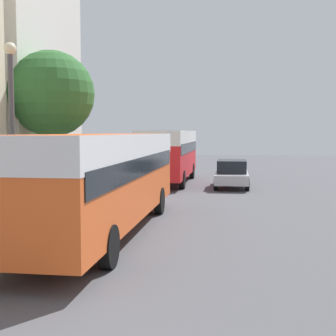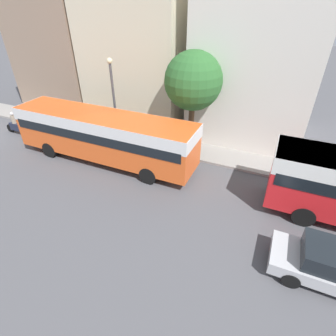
% 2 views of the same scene
% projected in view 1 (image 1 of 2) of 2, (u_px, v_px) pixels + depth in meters
% --- Properties ---
extents(bus_lead, '(2.59, 11.54, 3.02)m').
position_uv_depth(bus_lead, '(103.00, 169.00, 14.09)').
color(bus_lead, '#EA5B23').
rests_on(bus_lead, ground_plane).
extents(bus_following, '(2.51, 9.32, 3.16)m').
position_uv_depth(bus_following, '(169.00, 149.00, 28.18)').
color(bus_following, red).
rests_on(bus_following, ground_plane).
extents(car_crossing, '(1.86, 4.41, 1.53)m').
position_uv_depth(car_crossing, '(232.00, 173.00, 25.93)').
color(car_crossing, '#B7B7BC').
rests_on(car_crossing, ground_plane).
extents(street_tree, '(3.44, 3.44, 6.18)m').
position_uv_depth(street_tree, '(51.00, 94.00, 18.68)').
color(street_tree, brown).
rests_on(street_tree, sidewalk).
extents(lamp_post, '(0.36, 0.36, 5.50)m').
position_uv_depth(lamp_post, '(12.00, 119.00, 13.58)').
color(lamp_post, '#47474C').
rests_on(lamp_post, sidewalk).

